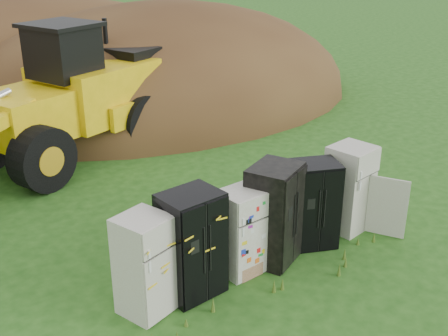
# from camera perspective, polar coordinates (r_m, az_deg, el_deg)

# --- Properties ---
(ground) EXTENTS (120.00, 120.00, 0.00)m
(ground) POSITION_cam_1_polar(r_m,az_deg,el_deg) (11.06, 3.66, -9.66)
(ground) COLOR #204F15
(ground) RESTS_ON ground
(fridge_leftmost) EXTENTS (0.96, 0.94, 1.77)m
(fridge_leftmost) POSITION_cam_1_polar(r_m,az_deg,el_deg) (9.43, -8.11, -9.76)
(fridge_leftmost) COLOR beige
(fridge_leftmost) RESTS_ON ground
(fridge_black_side) EXTENTS (1.07, 0.88, 1.93)m
(fridge_black_side) POSITION_cam_1_polar(r_m,az_deg,el_deg) (9.77, -3.33, -7.75)
(fridge_black_side) COLOR black
(fridge_black_side) RESTS_ON ground
(fridge_sticker) EXTENTS (0.78, 0.73, 1.66)m
(fridge_sticker) POSITION_cam_1_polar(r_m,az_deg,el_deg) (10.41, 1.65, -6.53)
(fridge_sticker) COLOR silver
(fridge_sticker) RESTS_ON ground
(fridge_dark_mid) EXTENTS (1.25, 1.16, 1.96)m
(fridge_dark_mid) POSITION_cam_1_polar(r_m,az_deg,el_deg) (10.75, 5.07, -4.67)
(fridge_dark_mid) COLOR black
(fridge_dark_mid) RESTS_ON ground
(fridge_black_right) EXTENTS (1.12, 1.04, 1.79)m
(fridge_black_right) POSITION_cam_1_polar(r_m,az_deg,el_deg) (11.44, 9.12, -3.63)
(fridge_black_right) COLOR black
(fridge_black_right) RESTS_ON ground
(fridge_open_door) EXTENTS (0.96, 0.90, 1.88)m
(fridge_open_door) POSITION_cam_1_polar(r_m,az_deg,el_deg) (12.16, 12.59, -2.02)
(fridge_open_door) COLOR beige
(fridge_open_door) RESTS_ON ground
(wheel_loader) EXTENTS (8.37, 5.59, 3.76)m
(wheel_loader) POSITION_cam_1_polar(r_m,az_deg,el_deg) (15.66, -18.21, 6.62)
(wheel_loader) COLOR yellow
(wheel_loader) RESTS_ON ground
(dirt_mound_right) EXTENTS (15.91, 11.67, 7.32)m
(dirt_mound_right) POSITION_cam_1_polar(r_m,az_deg,el_deg) (22.13, -6.24, 7.03)
(dirt_mound_right) COLOR #422715
(dirt_mound_right) RESTS_ON ground
(dirt_mound_back) EXTENTS (20.38, 13.59, 7.32)m
(dirt_mound_back) POSITION_cam_1_polar(r_m,az_deg,el_deg) (25.82, -21.27, 7.89)
(dirt_mound_back) COLOR #422715
(dirt_mound_back) RESTS_ON ground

